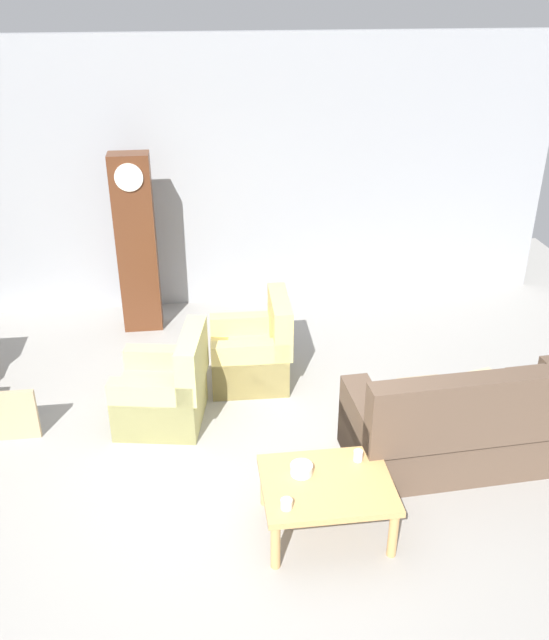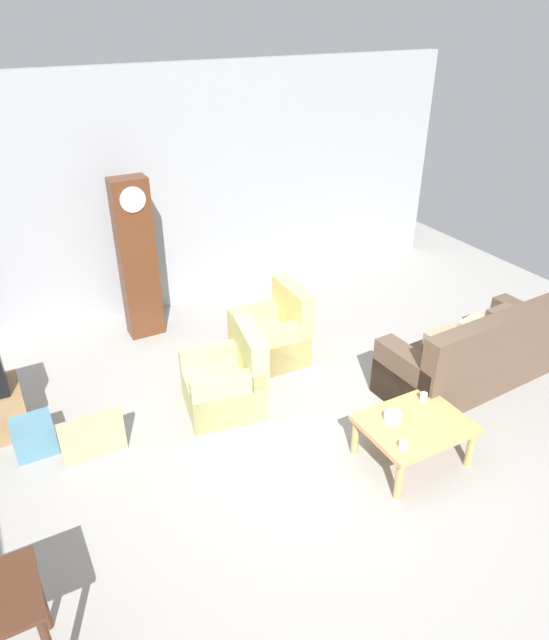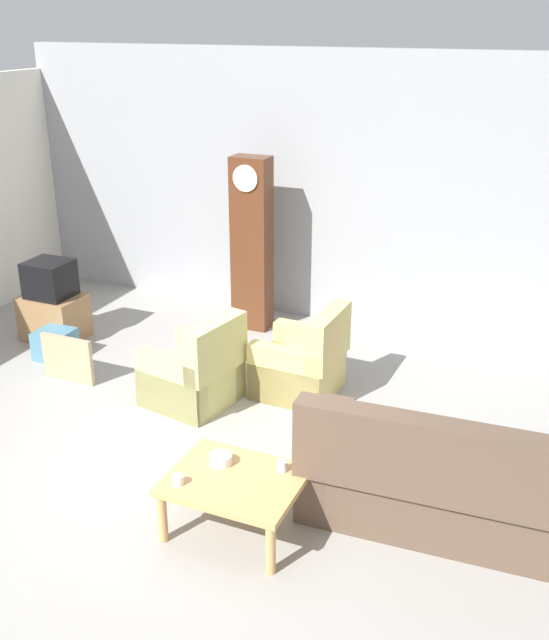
{
  "view_description": "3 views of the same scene",
  "coord_description": "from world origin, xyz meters",
  "px_view_note": "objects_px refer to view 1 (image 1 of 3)",
  "views": [
    {
      "loc": [
        -0.22,
        -4.38,
        3.78
      ],
      "look_at": [
        0.45,
        0.86,
        1.06
      ],
      "focal_mm": 38.12,
      "sensor_mm": 36.0,
      "label": 1
    },
    {
      "loc": [
        -2.44,
        -3.56,
        3.85
      ],
      "look_at": [
        0.01,
        0.96,
        0.93
      ],
      "focal_mm": 31.82,
      "sensor_mm": 36.0,
      "label": 2
    },
    {
      "loc": [
        2.68,
        -4.56,
        3.54
      ],
      "look_at": [
        0.31,
        0.94,
        1.04
      ],
      "focal_mm": 41.28,
      "sensor_mm": 36.0,
      "label": 3
    }
  ],
  "objects_px": {
    "cup_white_porcelain": "(286,504)",
    "cup_blue_rimmed": "(358,456)",
    "grandfather_clock": "(137,244)",
    "bowl_white_stacked": "(301,469)",
    "framed_picture_leaning": "(3,416)",
    "couch_floral": "(474,426)",
    "armchair_olive_far": "(254,354)",
    "coffee_table_wood": "(327,489)",
    "armchair_olive_near": "(165,392)"
  },
  "relations": [
    {
      "from": "cup_white_porcelain",
      "to": "cup_blue_rimmed",
      "type": "relative_size",
      "value": 0.98
    },
    {
      "from": "armchair_olive_far",
      "to": "couch_floral",
      "type": "bearing_deg",
      "value": -41.93
    },
    {
      "from": "framed_picture_leaning",
      "to": "cup_blue_rimmed",
      "type": "relative_size",
      "value": 7.06
    },
    {
      "from": "couch_floral",
      "to": "armchair_olive_far",
      "type": "xyz_separation_m",
      "value": [
        -1.72,
        1.54,
        -0.05
      ]
    },
    {
      "from": "cup_white_porcelain",
      "to": "cup_blue_rimmed",
      "type": "height_order",
      "value": "cup_blue_rimmed"
    },
    {
      "from": "armchair_olive_near",
      "to": "coffee_table_wood",
      "type": "height_order",
      "value": "armchair_olive_near"
    },
    {
      "from": "coffee_table_wood",
      "to": "framed_picture_leaning",
      "type": "relative_size",
      "value": 1.6
    },
    {
      "from": "cup_blue_rimmed",
      "to": "coffee_table_wood",
      "type": "bearing_deg",
      "value": -142.7
    },
    {
      "from": "couch_floral",
      "to": "bowl_white_stacked",
      "type": "xyz_separation_m",
      "value": [
        -1.57,
        -0.52,
        0.13
      ]
    },
    {
      "from": "coffee_table_wood",
      "to": "armchair_olive_far",
      "type": "bearing_deg",
      "value": 98.46
    },
    {
      "from": "grandfather_clock",
      "to": "cup_blue_rimmed",
      "type": "distance_m",
      "value": 3.81
    },
    {
      "from": "armchair_olive_near",
      "to": "couch_floral",
      "type": "bearing_deg",
      "value": -19.82
    },
    {
      "from": "armchair_olive_far",
      "to": "framed_picture_leaning",
      "type": "relative_size",
      "value": 1.53
    },
    {
      "from": "coffee_table_wood",
      "to": "cup_blue_rimmed",
      "type": "xyz_separation_m",
      "value": [
        0.28,
        0.21,
        0.11
      ]
    },
    {
      "from": "coffee_table_wood",
      "to": "bowl_white_stacked",
      "type": "xyz_separation_m",
      "value": [
        -0.17,
        0.12,
        0.1
      ]
    },
    {
      "from": "framed_picture_leaning",
      "to": "cup_white_porcelain",
      "type": "relative_size",
      "value": 7.24
    },
    {
      "from": "framed_picture_leaning",
      "to": "grandfather_clock",
      "type": "bearing_deg",
      "value": 61.15
    },
    {
      "from": "grandfather_clock",
      "to": "framed_picture_leaning",
      "type": "relative_size",
      "value": 3.44
    },
    {
      "from": "framed_picture_leaning",
      "to": "bowl_white_stacked",
      "type": "relative_size",
      "value": 3.58
    },
    {
      "from": "cup_blue_rimmed",
      "to": "bowl_white_stacked",
      "type": "distance_m",
      "value": 0.46
    },
    {
      "from": "couch_floral",
      "to": "cup_blue_rimmed",
      "type": "bearing_deg",
      "value": -159.21
    },
    {
      "from": "framed_picture_leaning",
      "to": "bowl_white_stacked",
      "type": "height_order",
      "value": "bowl_white_stacked"
    },
    {
      "from": "grandfather_clock",
      "to": "framed_picture_leaning",
      "type": "xyz_separation_m",
      "value": [
        -1.14,
        -2.07,
        -0.79
      ]
    },
    {
      "from": "armchair_olive_far",
      "to": "cup_blue_rimmed",
      "type": "relative_size",
      "value": 10.83
    },
    {
      "from": "armchair_olive_far",
      "to": "grandfather_clock",
      "type": "distance_m",
      "value": 1.94
    },
    {
      "from": "armchair_olive_near",
      "to": "cup_white_porcelain",
      "type": "distance_m",
      "value": 2.01
    },
    {
      "from": "couch_floral",
      "to": "cup_blue_rimmed",
      "type": "relative_size",
      "value": 25.22
    },
    {
      "from": "grandfather_clock",
      "to": "cup_blue_rimmed",
      "type": "relative_size",
      "value": 24.32
    },
    {
      "from": "cup_white_porcelain",
      "to": "bowl_white_stacked",
      "type": "relative_size",
      "value": 0.5
    },
    {
      "from": "coffee_table_wood",
      "to": "grandfather_clock",
      "type": "height_order",
      "value": "grandfather_clock"
    },
    {
      "from": "couch_floral",
      "to": "grandfather_clock",
      "type": "height_order",
      "value": "grandfather_clock"
    },
    {
      "from": "cup_blue_rimmed",
      "to": "framed_picture_leaning",
      "type": "bearing_deg",
      "value": 156.93
    },
    {
      "from": "armchair_olive_far",
      "to": "cup_blue_rimmed",
      "type": "bearing_deg",
      "value": -72.86
    },
    {
      "from": "armchair_olive_far",
      "to": "framed_picture_leaning",
      "type": "bearing_deg",
      "value": -162.77
    },
    {
      "from": "armchair_olive_far",
      "to": "cup_blue_rimmed",
      "type": "height_order",
      "value": "armchair_olive_far"
    },
    {
      "from": "couch_floral",
      "to": "armchair_olive_far",
      "type": "height_order",
      "value": "couch_floral"
    },
    {
      "from": "framed_picture_leaning",
      "to": "bowl_white_stacked",
      "type": "bearing_deg",
      "value": -28.49
    },
    {
      "from": "grandfather_clock",
      "to": "bowl_white_stacked",
      "type": "relative_size",
      "value": 12.34
    },
    {
      "from": "armchair_olive_near",
      "to": "cup_white_porcelain",
      "type": "xyz_separation_m",
      "value": [
        0.87,
        -1.8,
        0.18
      ]
    },
    {
      "from": "coffee_table_wood",
      "to": "couch_floral",
      "type": "bearing_deg",
      "value": 24.56
    },
    {
      "from": "grandfather_clock",
      "to": "bowl_white_stacked",
      "type": "height_order",
      "value": "grandfather_clock"
    },
    {
      "from": "framed_picture_leaning",
      "to": "cup_blue_rimmed",
      "type": "height_order",
      "value": "cup_blue_rimmed"
    },
    {
      "from": "grandfather_clock",
      "to": "bowl_white_stacked",
      "type": "xyz_separation_m",
      "value": [
        1.33,
        -3.41,
        -0.55
      ]
    },
    {
      "from": "bowl_white_stacked",
      "to": "grandfather_clock",
      "type": "bearing_deg",
      "value": 111.31
    },
    {
      "from": "cup_white_porcelain",
      "to": "bowl_white_stacked",
      "type": "xyz_separation_m",
      "value": [
        0.16,
        0.35,
        0.0
      ]
    },
    {
      "from": "framed_picture_leaning",
      "to": "armchair_olive_far",
      "type": "bearing_deg",
      "value": 17.23
    },
    {
      "from": "bowl_white_stacked",
      "to": "armchair_olive_far",
      "type": "bearing_deg",
      "value": 94.23
    },
    {
      "from": "armchair_olive_near",
      "to": "armchair_olive_far",
      "type": "xyz_separation_m",
      "value": [
        0.88,
        0.61,
        0.0
      ]
    },
    {
      "from": "couch_floral",
      "to": "cup_white_porcelain",
      "type": "height_order",
      "value": "couch_floral"
    },
    {
      "from": "armchair_olive_near",
      "to": "coffee_table_wood",
      "type": "relative_size",
      "value": 0.96
    }
  ]
}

